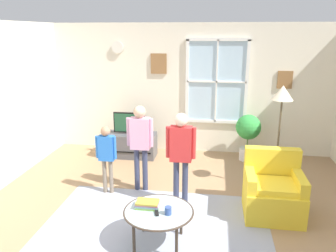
{
  "coord_description": "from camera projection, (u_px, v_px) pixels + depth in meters",
  "views": [
    {
      "loc": [
        0.51,
        -3.8,
        2.44
      ],
      "look_at": [
        -0.17,
        0.89,
        1.09
      ],
      "focal_mm": 35.71,
      "sensor_mm": 36.0,
      "label": 1
    }
  ],
  "objects": [
    {
      "name": "ground_plane",
      "position": [
        171.0,
        226.0,
        4.36
      ],
      "size": [
        6.27,
        6.41,
        0.02
      ],
      "primitive_type": "cube",
      "color": "#9E7A56"
    },
    {
      "name": "back_wall",
      "position": [
        192.0,
        89.0,
        6.82
      ],
      "size": [
        5.67,
        0.17,
        2.61
      ],
      "color": "silver",
      "rests_on": "ground_plane"
    },
    {
      "name": "area_rug",
      "position": [
        154.0,
        231.0,
        4.22
      ],
      "size": [
        2.92,
        2.2,
        0.01
      ],
      "primitive_type": "cube",
      "color": "#999EAD",
      "rests_on": "ground_plane"
    },
    {
      "name": "tv_stand",
      "position": [
        130.0,
        145.0,
        6.73
      ],
      "size": [
        1.05,
        0.48,
        0.47
      ],
      "color": "#4C4C51",
      "rests_on": "ground_plane"
    },
    {
      "name": "television",
      "position": [
        129.0,
        123.0,
        6.6
      ],
      "size": [
        0.62,
        0.08,
        0.43
      ],
      "color": "#4C4C4C",
      "rests_on": "tv_stand"
    },
    {
      "name": "armchair",
      "position": [
        273.0,
        192.0,
        4.57
      ],
      "size": [
        0.76,
        0.74,
        0.87
      ],
      "color": "yellow",
      "rests_on": "ground_plane"
    },
    {
      "name": "coffee_table",
      "position": [
        159.0,
        213.0,
        3.86
      ],
      "size": [
        0.82,
        0.82,
        0.45
      ],
      "color": "#99B2B7",
      "rests_on": "ground_plane"
    },
    {
      "name": "book_stack",
      "position": [
        148.0,
        204.0,
        3.91
      ],
      "size": [
        0.27,
        0.17,
        0.09
      ],
      "color": "#72A443",
      "rests_on": "coffee_table"
    },
    {
      "name": "cup",
      "position": [
        168.0,
        211.0,
        3.77
      ],
      "size": [
        0.08,
        0.08,
        0.09
      ],
      "primitive_type": "cylinder",
      "color": "#334C8C",
      "rests_on": "coffee_table"
    },
    {
      "name": "remote_near_books",
      "position": [
        157.0,
        212.0,
        3.8
      ],
      "size": [
        0.07,
        0.15,
        0.02
      ],
      "primitive_type": "cube",
      "rotation": [
        0.0,
        0.0,
        0.23
      ],
      "color": "black",
      "rests_on": "coffee_table"
    },
    {
      "name": "person_pink_shirt",
      "position": [
        140.0,
        138.0,
        5.12
      ],
      "size": [
        0.41,
        0.19,
        1.37
      ],
      "color": "#333851",
      "rests_on": "ground_plane"
    },
    {
      "name": "person_red_shirt",
      "position": [
        181.0,
        149.0,
        4.62
      ],
      "size": [
        0.42,
        0.19,
        1.38
      ],
      "color": "#333851",
      "rests_on": "ground_plane"
    },
    {
      "name": "person_blue_shirt",
      "position": [
        107.0,
        152.0,
        5.07
      ],
      "size": [
        0.32,
        0.15,
        1.08
      ],
      "color": "#726656",
      "rests_on": "ground_plane"
    },
    {
      "name": "potted_plant_by_window",
      "position": [
        248.0,
        131.0,
        6.43
      ],
      "size": [
        0.48,
        0.48,
        0.91
      ],
      "color": "silver",
      "rests_on": "ground_plane"
    },
    {
      "name": "floor_lamp",
      "position": [
        282.0,
        104.0,
        5.0
      ],
      "size": [
        0.32,
        0.32,
        1.67
      ],
      "color": "black",
      "rests_on": "ground_plane"
    }
  ]
}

